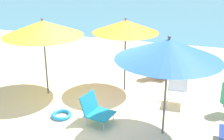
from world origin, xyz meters
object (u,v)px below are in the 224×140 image
object	(u,v)px
umbrella_blue	(168,49)
beach_chair_b	(95,109)
beach_chair_c	(177,90)
swim_ring	(61,115)
umbrella_yellow	(43,28)
person_b	(157,62)
umbrella_orange	(125,26)

from	to	relation	value
umbrella_blue	beach_chair_b	bearing A→B (deg)	-179.61
beach_chair_c	swim_ring	world-z (taller)	beach_chair_c
beach_chair_b	swim_ring	distance (m)	0.80
swim_ring	umbrella_blue	bearing A→B (deg)	0.91
umbrella_yellow	beach_chair_c	xyz separation A→B (m)	(3.10, 0.45, -1.31)
person_b	umbrella_yellow	bearing A→B (deg)	-138.95
beach_chair_b	beach_chair_c	bearing A→B (deg)	53.50
umbrella_blue	swim_ring	distance (m)	2.69
umbrella_yellow	umbrella_orange	bearing A→B (deg)	24.83
beach_chair_c	person_b	bearing A→B (deg)	-154.61
person_b	swim_ring	size ratio (longest dim) A/B	2.17
umbrella_orange	beach_chair_b	size ratio (longest dim) A/B	2.82
umbrella_orange	person_b	bearing A→B (deg)	57.43
swim_ring	beach_chair_c	bearing A→B (deg)	32.19
umbrella_yellow	beach_chair_c	bearing A→B (deg)	8.35
umbrella_orange	person_b	xyz separation A→B (m)	(0.65, 1.01, -1.16)
umbrella_blue	beach_chair_c	xyz separation A→B (m)	(0.09, 1.37, -1.33)
person_b	umbrella_blue	bearing A→B (deg)	-73.70
beach_chair_b	umbrella_yellow	bearing A→B (deg)	160.75
umbrella_blue	swim_ring	bearing A→B (deg)	-179.09
beach_chair_b	person_b	world-z (taller)	person_b
umbrella_blue	beach_chair_c	bearing A→B (deg)	86.08
beach_chair_b	umbrella_blue	bearing A→B (deg)	10.63
umbrella_orange	beach_chair_c	distance (m)	1.91
swim_ring	umbrella_orange	bearing A→B (deg)	63.41
umbrella_yellow	beach_chair_c	distance (m)	3.39
umbrella_blue	umbrella_yellow	xyz separation A→B (m)	(-3.01, 0.92, -0.03)
umbrella_orange	person_b	world-z (taller)	umbrella_orange
umbrella_yellow	swim_ring	distance (m)	2.06
umbrella_orange	person_b	size ratio (longest dim) A/B	1.94
beach_chair_c	swim_ring	bearing A→B (deg)	-59.55
beach_chair_b	swim_ring	xyz separation A→B (m)	(-0.76, -0.02, -0.25)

